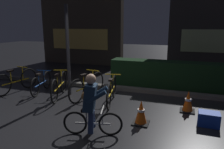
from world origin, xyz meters
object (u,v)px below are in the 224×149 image
at_px(parked_bike_left_mid, 41,83).
at_px(cyclist, 91,105).
at_px(street_post, 68,51).
at_px(blue_crate, 209,119).
at_px(parked_bike_center_right, 88,86).
at_px(traffic_cone_far, 188,102).
at_px(parked_bike_right_mid, 112,91).
at_px(parked_bike_center_left, 59,86).
at_px(traffic_cone_near, 141,113).
at_px(parked_bike_leftmost, 16,81).

xyz_separation_m(parked_bike_left_mid, cyclist, (2.69, -1.98, 0.31)).
distance_m(street_post, cyclist, 2.80).
height_order(street_post, blue_crate, street_post).
relative_size(parked_bike_center_right, blue_crate, 3.94).
height_order(traffic_cone_far, blue_crate, traffic_cone_far).
relative_size(parked_bike_left_mid, traffic_cone_far, 2.71).
bearing_deg(parked_bike_center_right, parked_bike_right_mid, -90.20).
xyz_separation_m(street_post, cyclist, (1.71, -2.09, -0.74)).
distance_m(parked_bike_center_left, blue_crate, 4.15).
bearing_deg(traffic_cone_far, traffic_cone_near, -132.05).
bearing_deg(traffic_cone_far, blue_crate, -57.32).
distance_m(parked_bike_leftmost, blue_crate, 5.78).
distance_m(street_post, blue_crate, 4.24).
bearing_deg(street_post, traffic_cone_far, -3.55).
relative_size(parked_bike_center_left, traffic_cone_far, 3.04).
distance_m(parked_bike_left_mid, parked_bike_center_left, 0.86).
xyz_separation_m(traffic_cone_far, cyclist, (-1.81, -1.87, 0.37)).
distance_m(street_post, traffic_cone_far, 3.70).
relative_size(street_post, parked_bike_leftmost, 1.60).
bearing_deg(traffic_cone_far, street_post, 176.45).
bearing_deg(parked_bike_left_mid, parked_bike_center_right, -102.96).
relative_size(street_post, blue_crate, 6.22).
bearing_deg(blue_crate, parked_bike_leftmost, 174.24).
relative_size(parked_bike_left_mid, traffic_cone_near, 2.72).
xyz_separation_m(parked_bike_center_left, cyclist, (1.86, -1.75, 0.27)).
height_order(traffic_cone_far, cyclist, cyclist).
bearing_deg(blue_crate, street_post, 167.19).
height_order(parked_bike_right_mid, traffic_cone_near, parked_bike_right_mid).
bearing_deg(blue_crate, parked_bike_right_mid, 165.39).
bearing_deg(street_post, parked_bike_leftmost, -169.89).
bearing_deg(parked_bike_center_left, blue_crate, -116.00).
xyz_separation_m(parked_bike_leftmost, parked_bike_right_mid, (3.29, 0.06, -0.01)).
bearing_deg(parked_bike_right_mid, blue_crate, -115.55).
xyz_separation_m(blue_crate, cyclist, (-2.24, -1.19, 0.48)).
distance_m(parked_bike_left_mid, parked_bike_center_right, 1.65).
bearing_deg(cyclist, traffic_cone_near, 28.96).
bearing_deg(traffic_cone_near, parked_bike_center_right, 147.45).
relative_size(parked_bike_left_mid, parked_bike_center_left, 0.89).
bearing_deg(traffic_cone_near, traffic_cone_far, 47.95).
height_order(parked_bike_center_right, cyclist, cyclist).
xyz_separation_m(parked_bike_center_left, parked_bike_center_right, (0.83, 0.23, 0.00)).
height_order(street_post, parked_bike_center_right, street_post).
bearing_deg(parked_bike_left_mid, parked_bike_leftmost, 91.30).
xyz_separation_m(parked_bike_center_right, traffic_cone_near, (1.86, -1.19, -0.10)).
bearing_deg(parked_bike_right_mid, traffic_cone_far, -99.84).
height_order(parked_bike_right_mid, cyclist, cyclist).
bearing_deg(parked_bike_right_mid, parked_bike_leftmost, 80.15).
relative_size(parked_bike_leftmost, traffic_cone_near, 3.16).
relative_size(parked_bike_left_mid, blue_crate, 3.35).
relative_size(street_post, parked_bike_center_right, 1.58).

